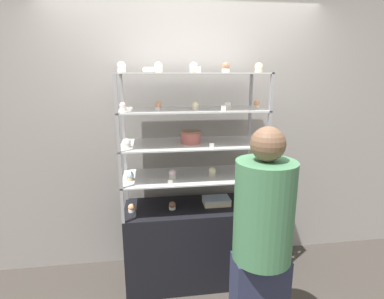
# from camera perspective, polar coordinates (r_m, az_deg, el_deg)

# --- Properties ---
(ground_plane) EXTENTS (20.00, 20.00, 0.00)m
(ground_plane) POSITION_cam_1_polar(r_m,az_deg,el_deg) (3.08, 0.00, -23.13)
(ground_plane) COLOR #38332D
(back_wall) EXTENTS (8.00, 0.05, 2.60)m
(back_wall) POSITION_cam_1_polar(r_m,az_deg,el_deg) (2.90, -1.10, 2.91)
(back_wall) COLOR gray
(back_wall) RESTS_ON ground_plane
(display_base) EXTENTS (1.18, 0.50, 0.73)m
(display_base) POSITION_cam_1_polar(r_m,az_deg,el_deg) (2.87, 0.00, -17.31)
(display_base) COLOR black
(display_base) RESTS_ON ground_plane
(display_riser_lower) EXTENTS (1.18, 0.50, 0.29)m
(display_riser_lower) POSITION_cam_1_polar(r_m,az_deg,el_deg) (2.60, 0.00, -5.29)
(display_riser_lower) COLOR #99999E
(display_riser_lower) RESTS_ON display_base
(display_riser_middle) EXTENTS (1.18, 0.50, 0.29)m
(display_riser_middle) POSITION_cam_1_polar(r_m,az_deg,el_deg) (2.52, 0.00, 0.87)
(display_riser_middle) COLOR #99999E
(display_riser_middle) RESTS_ON display_riser_lower
(display_riser_upper) EXTENTS (1.18, 0.50, 0.29)m
(display_riser_upper) POSITION_cam_1_polar(r_m,az_deg,el_deg) (2.48, 0.00, 7.36)
(display_riser_upper) COLOR #99999E
(display_riser_upper) RESTS_ON display_riser_middle
(display_riser_top) EXTENTS (1.18, 0.50, 0.29)m
(display_riser_top) POSITION_cam_1_polar(r_m,az_deg,el_deg) (2.46, 0.00, 14.01)
(display_riser_top) COLOR #99999E
(display_riser_top) RESTS_ON display_riser_upper
(layer_cake_centerpiece) EXTENTS (0.17, 0.17, 0.10)m
(layer_cake_centerpiece) POSITION_cam_1_polar(r_m,az_deg,el_deg) (2.51, -0.25, 2.44)
(layer_cake_centerpiece) COLOR #C66660
(layer_cake_centerpiece) RESTS_ON display_riser_middle
(sheet_cake_frosted) EXTENTS (0.24, 0.17, 0.06)m
(sheet_cake_frosted) POSITION_cam_1_polar(r_m,az_deg,el_deg) (2.74, 4.66, -9.73)
(sheet_cake_frosted) COLOR beige
(sheet_cake_frosted) RESTS_ON display_base
(cupcake_0) EXTENTS (0.06, 0.06, 0.07)m
(cupcake_0) POSITION_cam_1_polar(r_m,az_deg,el_deg) (2.63, -11.44, -10.88)
(cupcake_0) COLOR white
(cupcake_0) RESTS_ON display_base
(cupcake_1) EXTENTS (0.06, 0.06, 0.07)m
(cupcake_1) POSITION_cam_1_polar(r_m,az_deg,el_deg) (2.63, -3.80, -10.62)
(cupcake_1) COLOR white
(cupcake_1) RESTS_ON display_base
(cupcake_2) EXTENTS (0.06, 0.06, 0.07)m
(cupcake_2) POSITION_cam_1_polar(r_m,az_deg,el_deg) (2.71, 11.93, -10.15)
(cupcake_2) COLOR #CCB28C
(cupcake_2) RESTS_ON display_base
(price_tag_0) EXTENTS (0.04, 0.00, 0.04)m
(price_tag_0) POSITION_cam_1_polar(r_m,az_deg,el_deg) (2.57, 9.55, -11.69)
(price_tag_0) COLOR white
(price_tag_0) RESTS_ON display_base
(cupcake_3) EXTENTS (0.06, 0.06, 0.08)m
(cupcake_3) POSITION_cam_1_polar(r_m,az_deg,el_deg) (2.52, -11.75, -4.99)
(cupcake_3) COLOR #CCB28C
(cupcake_3) RESTS_ON display_riser_lower
(cupcake_4) EXTENTS (0.06, 0.06, 0.08)m
(cupcake_4) POSITION_cam_1_polar(r_m,az_deg,el_deg) (2.52, -3.75, -4.72)
(cupcake_4) COLOR white
(cupcake_4) RESTS_ON display_riser_lower
(cupcake_5) EXTENTS (0.06, 0.06, 0.08)m
(cupcake_5) POSITION_cam_1_polar(r_m,az_deg,el_deg) (2.57, 3.86, -4.29)
(cupcake_5) COLOR beige
(cupcake_5) RESTS_ON display_riser_lower
(cupcake_6) EXTENTS (0.06, 0.06, 0.08)m
(cupcake_6) POSITION_cam_1_polar(r_m,az_deg,el_deg) (2.66, 11.30, -3.96)
(cupcake_6) COLOR #CCB28C
(cupcake_6) RESTS_ON display_riser_lower
(price_tag_1) EXTENTS (0.04, 0.00, 0.04)m
(price_tag_1) POSITION_cam_1_polar(r_m,az_deg,el_deg) (2.36, -4.17, -6.39)
(price_tag_1) COLOR white
(price_tag_1) RESTS_ON display_riser_lower
(cupcake_7) EXTENTS (0.06, 0.06, 0.07)m
(cupcake_7) POSITION_cam_1_polar(r_m,az_deg,el_deg) (2.41, -12.34, 1.17)
(cupcake_7) COLOR beige
(cupcake_7) RESTS_ON display_riser_middle
(cupcake_8) EXTENTS (0.06, 0.06, 0.07)m
(cupcake_8) POSITION_cam_1_polar(r_m,az_deg,el_deg) (2.61, 11.84, 2.12)
(cupcake_8) COLOR #CCB28C
(cupcake_8) RESTS_ON display_riser_middle
(price_tag_2) EXTENTS (0.04, 0.00, 0.04)m
(price_tag_2) POSITION_cam_1_polar(r_m,az_deg,el_deg) (2.32, 3.78, 0.68)
(price_tag_2) COLOR white
(price_tag_2) RESTS_ON display_riser_middle
(cupcake_9) EXTENTS (0.05, 0.05, 0.07)m
(cupcake_9) POSITION_cam_1_polar(r_m,az_deg,el_deg) (2.37, -13.03, 7.95)
(cupcake_9) COLOR white
(cupcake_9) RESTS_ON display_riser_upper
(cupcake_10) EXTENTS (0.05, 0.05, 0.07)m
(cupcake_10) POSITION_cam_1_polar(r_m,az_deg,el_deg) (2.37, -6.45, 8.23)
(cupcake_10) COLOR white
(cupcake_10) RESTS_ON display_riser_upper
(cupcake_11) EXTENTS (0.05, 0.05, 0.07)m
(cupcake_11) POSITION_cam_1_polar(r_m,az_deg,el_deg) (2.38, 0.64, 8.32)
(cupcake_11) COLOR beige
(cupcake_11) RESTS_ON display_riser_upper
(cupcake_12) EXTENTS (0.05, 0.05, 0.07)m
(cupcake_12) POSITION_cam_1_polar(r_m,az_deg,el_deg) (2.45, 6.77, 8.39)
(cupcake_12) COLOR beige
(cupcake_12) RESTS_ON display_riser_upper
(cupcake_13) EXTENTS (0.05, 0.05, 0.07)m
(cupcake_13) POSITION_cam_1_polar(r_m,az_deg,el_deg) (2.54, 12.24, 8.36)
(cupcake_13) COLOR beige
(cupcake_13) RESTS_ON display_riser_upper
(price_tag_3) EXTENTS (0.04, 0.00, 0.04)m
(price_tag_3) POSITION_cam_1_polar(r_m,az_deg,el_deg) (2.29, 6.01, 7.76)
(price_tag_3) COLOR white
(price_tag_3) RESTS_ON display_riser_upper
(cupcake_14) EXTENTS (0.06, 0.06, 0.08)m
(cupcake_14) POSITION_cam_1_polar(r_m,az_deg,el_deg) (2.33, -13.28, 15.02)
(cupcake_14) COLOR beige
(cupcake_14) RESTS_ON display_riser_top
(cupcake_15) EXTENTS (0.06, 0.06, 0.08)m
(cupcake_15) POSITION_cam_1_polar(r_m,az_deg,el_deg) (2.35, -6.41, 15.28)
(cupcake_15) COLOR beige
(cupcake_15) RESTS_ON display_riser_top
(cupcake_16) EXTENTS (0.06, 0.06, 0.08)m
(cupcake_16) POSITION_cam_1_polar(r_m,az_deg,el_deg) (2.37, 0.39, 15.35)
(cupcake_16) COLOR #CCB28C
(cupcake_16) RESTS_ON display_riser_top
(cupcake_17) EXTENTS (0.06, 0.06, 0.08)m
(cupcake_17) POSITION_cam_1_polar(r_m,az_deg,el_deg) (2.43, 6.44, 15.23)
(cupcake_17) COLOR beige
(cupcake_17) RESTS_ON display_riser_top
(cupcake_18) EXTENTS (0.06, 0.06, 0.08)m
(cupcake_18) POSITION_cam_1_polar(r_m,az_deg,el_deg) (2.52, 12.59, 14.93)
(cupcake_18) COLOR #CCB28C
(cupcake_18) RESTS_ON display_riser_top
(price_tag_4) EXTENTS (0.04, 0.00, 0.04)m
(price_tag_4) POSITION_cam_1_polar(r_m,az_deg,el_deg) (2.24, 1.20, 15.05)
(price_tag_4) COLOR white
(price_tag_4) RESTS_ON display_riser_top
(donut_glazed) EXTENTS (0.14, 0.14, 0.04)m
(donut_glazed) POSITION_cam_1_polar(r_m,az_deg,el_deg) (2.40, -7.68, 14.79)
(donut_glazed) COLOR #EFE5CC
(donut_glazed) RESTS_ON display_riser_top
(customer_figure) EXTENTS (0.37, 0.37, 1.57)m
(customer_figure) POSITION_cam_1_polar(r_m,az_deg,el_deg) (2.01, 13.18, -16.73)
(customer_figure) COLOR #282D47
(customer_figure) RESTS_ON ground_plane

